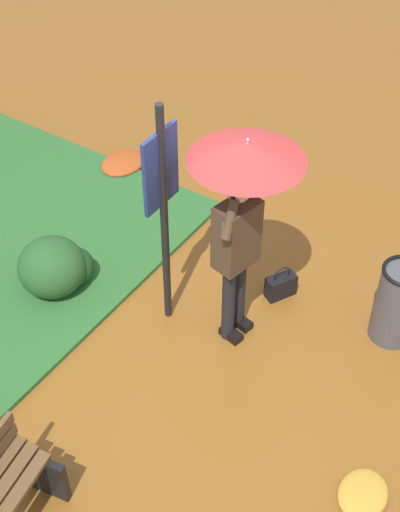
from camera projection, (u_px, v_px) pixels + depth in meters
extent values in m
plane|color=brown|center=(212.00, 343.00, 6.54)|extent=(18.00, 18.00, 0.00)
cylinder|color=black|center=(228.00, 303.00, 6.32)|extent=(0.12, 0.12, 0.86)
cylinder|color=black|center=(239.00, 292.00, 6.44)|extent=(0.12, 0.12, 0.86)
cube|color=black|center=(231.00, 334.00, 6.57)|extent=(0.15, 0.24, 0.08)
cube|color=black|center=(241.00, 322.00, 6.68)|extent=(0.15, 0.24, 0.08)
cube|color=#473323|center=(237.00, 235.00, 5.87)|extent=(0.42, 0.31, 0.64)
sphere|color=beige|center=(239.00, 191.00, 5.56)|extent=(0.20, 0.20, 0.20)
ellipsoid|color=black|center=(239.00, 188.00, 5.54)|extent=(0.20, 0.20, 0.15)
cylinder|color=#473323|center=(226.00, 231.00, 5.59)|extent=(0.18, 0.13, 0.18)
cylinder|color=#473323|center=(230.00, 220.00, 5.55)|extent=(0.24, 0.11, 0.33)
cube|color=black|center=(235.00, 199.00, 5.51)|extent=(0.07, 0.03, 0.14)
cylinder|color=#473323|center=(247.00, 202.00, 5.81)|extent=(0.11, 0.10, 0.09)
cylinder|color=#473323|center=(246.00, 194.00, 5.75)|extent=(0.10, 0.09, 0.23)
cylinder|color=#A5A5AD|center=(247.00, 162.00, 5.53)|extent=(0.02, 0.02, 0.41)
cone|color=#B22D2D|center=(247.00, 152.00, 5.47)|extent=(0.96, 0.96, 0.16)
sphere|color=#A5A5AD|center=(248.00, 140.00, 5.39)|extent=(0.02, 0.02, 0.02)
cylinder|color=black|center=(164.00, 223.00, 6.04)|extent=(0.07, 0.07, 2.30)
cube|color=navy|center=(161.00, 169.00, 5.67)|extent=(0.44, 0.04, 0.70)
cube|color=silver|center=(159.00, 169.00, 5.68)|extent=(0.38, 0.01, 0.64)
cube|color=black|center=(281.00, 286.00, 6.93)|extent=(0.33, 0.27, 0.24)
torus|color=black|center=(282.00, 274.00, 6.82)|extent=(0.16, 0.10, 0.18)
cube|color=black|center=(46.00, 476.00, 5.30)|extent=(0.12, 0.36, 0.44)
cylinder|color=#4C4C51|center=(397.00, 305.00, 6.36)|extent=(0.40, 0.40, 0.80)
ellipsoid|color=#285628|center=(52.00, 267.00, 6.87)|extent=(0.66, 0.66, 0.60)
ellipsoid|color=#1E421E|center=(74.00, 267.00, 7.02)|extent=(0.40, 0.40, 0.40)
ellipsoid|color=gold|center=(363.00, 494.00, 5.37)|extent=(0.46, 0.37, 0.10)
ellipsoid|color=#B74C1E|center=(123.00, 163.00, 8.57)|extent=(0.60, 0.48, 0.13)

